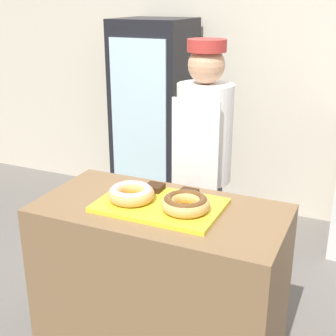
{
  "coord_description": "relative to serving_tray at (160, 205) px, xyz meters",
  "views": [
    {
      "loc": [
        0.92,
        -1.96,
        1.91
      ],
      "look_at": [
        0.0,
        0.1,
        1.08
      ],
      "focal_mm": 50.0,
      "sensor_mm": 36.0,
      "label": 1
    }
  ],
  "objects": [
    {
      "name": "wall_back",
      "position": [
        0.0,
        2.13,
        0.44
      ],
      "size": [
        8.0,
        0.06,
        2.7
      ],
      "color": "beige",
      "rests_on": "ground_plane"
    },
    {
      "name": "display_counter",
      "position": [
        0.0,
        0.0,
        -0.46
      ],
      "size": [
        1.28,
        0.65,
        0.9
      ],
      "color": "brown",
      "rests_on": "ground_plane"
    },
    {
      "name": "serving_tray",
      "position": [
        0.0,
        0.0,
        0.0
      ],
      "size": [
        0.63,
        0.41,
        0.02
      ],
      "color": "yellow",
      "rests_on": "display_counter"
    },
    {
      "name": "donut_light_glaze",
      "position": [
        -0.15,
        -0.03,
        0.05
      ],
      "size": [
        0.24,
        0.24,
        0.07
      ],
      "color": "tan",
      "rests_on": "serving_tray"
    },
    {
      "name": "donut_chocolate_glaze",
      "position": [
        0.15,
        -0.03,
        0.05
      ],
      "size": [
        0.24,
        0.24,
        0.07
      ],
      "color": "tan",
      "rests_on": "serving_tray"
    },
    {
      "name": "brownie_back_left",
      "position": [
        -0.1,
        0.14,
        0.03
      ],
      "size": [
        0.09,
        0.09,
        0.03
      ],
      "color": "#382111",
      "rests_on": "serving_tray"
    },
    {
      "name": "brownie_back_right",
      "position": [
        0.1,
        0.14,
        0.03
      ],
      "size": [
        0.09,
        0.09,
        0.03
      ],
      "color": "#382111",
      "rests_on": "serving_tray"
    },
    {
      "name": "baker_person",
      "position": [
        -0.01,
        0.66,
        -0.02
      ],
      "size": [
        0.34,
        0.34,
        1.68
      ],
      "color": "#4C4C51",
      "rests_on": "ground_plane"
    },
    {
      "name": "beverage_fridge",
      "position": [
        -0.87,
        1.73,
        -0.04
      ],
      "size": [
        0.62,
        0.63,
        1.74
      ],
      "color": "black",
      "rests_on": "ground_plane"
    }
  ]
}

